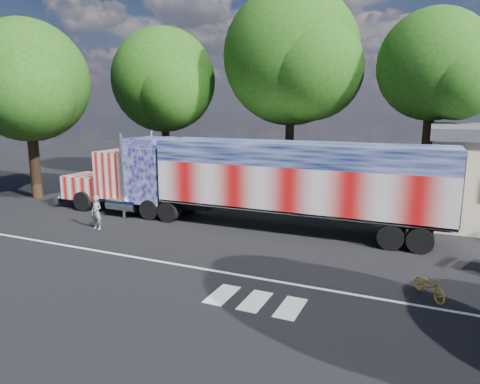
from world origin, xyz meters
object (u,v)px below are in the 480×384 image
at_px(bicycle, 430,286).
at_px(tree_w_a, 28,82).
at_px(tree_nw_a, 165,81).
at_px(tree_n_mid, 293,57).
at_px(semi_truck, 246,179).
at_px(woman, 96,212).
at_px(tree_ne_a, 435,66).
at_px(coach_bus, 254,168).

distance_m(bicycle, tree_w_a, 26.95).
height_order(tree_nw_a, tree_n_mid, tree_n_mid).
bearing_deg(semi_truck, tree_nw_a, 136.94).
bearing_deg(woman, tree_nw_a, 113.80).
bearing_deg(tree_nw_a, woman, -68.96).
bearing_deg(tree_ne_a, tree_n_mid, 172.37).
bearing_deg(bicycle, woman, 136.13).
bearing_deg(tree_w_a, tree_nw_a, 74.85).
bearing_deg(woman, semi_truck, 33.19).
bearing_deg(tree_w_a, coach_bus, 27.87).
xyz_separation_m(coach_bus, tree_ne_a, (11.29, 4.28, 7.00)).
distance_m(bicycle, tree_nw_a, 29.47).
height_order(woman, tree_n_mid, tree_n_mid).
xyz_separation_m(coach_bus, bicycle, (11.72, -13.44, -1.54)).
bearing_deg(tree_ne_a, tree_nw_a, 179.55).
bearing_deg(tree_ne_a, bicycle, -88.61).
distance_m(coach_bus, tree_ne_a, 13.95).
relative_size(semi_truck, tree_w_a, 1.89).
distance_m(tree_ne_a, tree_n_mid, 10.46).
xyz_separation_m(woman, tree_ne_a, (15.41, 15.77, 8.06)).
bearing_deg(coach_bus, tree_ne_a, 20.75).
distance_m(tree_ne_a, tree_w_a, 27.17).
relative_size(semi_truck, woman, 12.86).
xyz_separation_m(semi_truck, tree_nw_a, (-12.83, 12.00, 6.03)).
bearing_deg(coach_bus, woman, -109.76).
distance_m(woman, tree_w_a, 12.42).
distance_m(tree_nw_a, tree_n_mid, 11.42).
relative_size(tree_w_a, tree_n_mid, 0.77).
xyz_separation_m(woman, tree_n_mid, (5.11, 17.15, 9.21)).
bearing_deg(coach_bus, bicycle, -48.92).
xyz_separation_m(tree_nw_a, tree_n_mid, (11.24, 1.21, 1.58)).
bearing_deg(tree_ne_a, woman, -134.35).
height_order(semi_truck, coach_bus, semi_truck).
distance_m(tree_w_a, tree_nw_a, 11.95).
height_order(coach_bus, tree_nw_a, tree_nw_a).
distance_m(coach_bus, bicycle, 17.90).
distance_m(coach_bus, woman, 12.25).
distance_m(semi_truck, tree_n_mid, 15.33).
bearing_deg(bicycle, tree_ne_a, 54.55).
xyz_separation_m(bicycle, tree_nw_a, (-21.97, 17.89, 8.11)).
xyz_separation_m(tree_ne_a, tree_w_a, (-24.66, -11.35, -1.05)).
distance_m(bicycle, tree_ne_a, 19.67).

